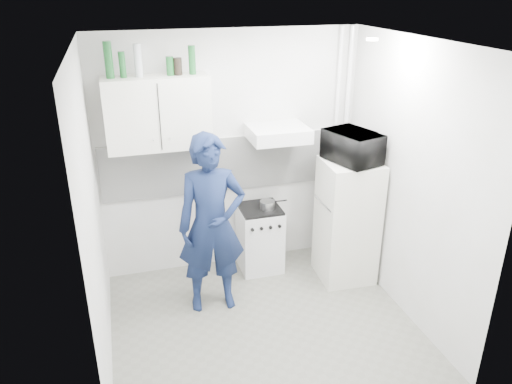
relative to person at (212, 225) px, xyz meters
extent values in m
plane|color=#66665B|center=(0.38, -0.46, -0.89)|extent=(2.80, 2.80, 0.00)
plane|color=white|center=(0.38, -0.46, 1.71)|extent=(2.80, 2.80, 0.00)
plane|color=silver|center=(0.38, 0.79, 0.41)|extent=(2.80, 0.00, 2.80)
plane|color=silver|center=(-1.02, -0.46, 0.41)|extent=(0.00, 2.60, 2.60)
plane|color=silver|center=(1.78, -0.46, 0.41)|extent=(0.00, 2.60, 2.60)
imported|color=#121D3E|center=(0.00, 0.00, 0.00)|extent=(0.67, 0.46, 1.78)
cube|color=silver|center=(0.64, 0.54, -0.53)|extent=(0.45, 0.45, 0.72)
cube|color=white|center=(1.48, 0.13, -0.22)|extent=(0.58, 0.58, 1.34)
cube|color=black|center=(0.64, 0.54, -0.15)|extent=(0.43, 0.43, 0.03)
cylinder|color=silver|center=(0.70, 0.50, -0.10)|extent=(0.16, 0.16, 0.09)
imported|color=black|center=(1.48, 0.13, 0.60)|extent=(0.65, 0.53, 0.31)
cylinder|color=#144C1E|center=(-0.77, 0.62, 1.47)|extent=(0.08, 0.08, 0.33)
cylinder|color=#144C1E|center=(-0.65, 0.62, 1.43)|extent=(0.06, 0.06, 0.23)
cylinder|color=#B2B7BC|center=(-0.51, 0.62, 1.46)|extent=(0.07, 0.07, 0.30)
cylinder|color=#144C1E|center=(-0.22, 0.62, 1.40)|extent=(0.07, 0.07, 0.18)
cylinder|color=black|center=(-0.15, 0.62, 1.39)|extent=(0.08, 0.08, 0.16)
cylinder|color=#144C1E|center=(-0.01, 0.62, 1.44)|extent=(0.07, 0.07, 0.27)
cube|color=white|center=(-0.37, 0.62, 0.96)|extent=(1.00, 0.35, 0.70)
cube|color=silver|center=(0.83, 0.54, 0.68)|extent=(0.60, 0.50, 0.14)
cube|color=white|center=(0.38, 0.78, 0.31)|extent=(2.74, 0.03, 0.60)
cylinder|color=silver|center=(1.68, 0.71, 0.41)|extent=(0.05, 0.05, 2.60)
cylinder|color=silver|center=(1.56, 0.71, 0.41)|extent=(0.04, 0.04, 2.60)
cylinder|color=white|center=(1.38, -0.26, 1.68)|extent=(0.10, 0.10, 0.02)
camera|label=1|loc=(-0.76, -4.17, 2.15)|focal=35.00mm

